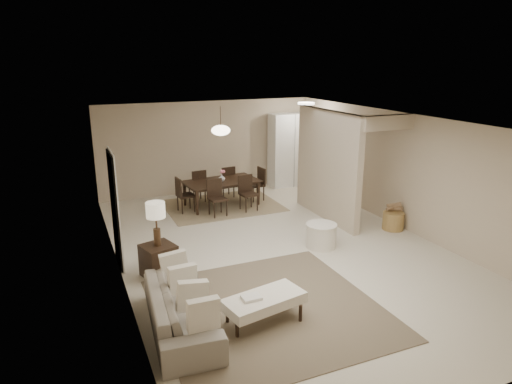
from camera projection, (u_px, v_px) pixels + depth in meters
name	position (u px, v px, depth m)	size (l,w,h in m)	color
floor	(280.00, 249.00, 8.94)	(9.00, 9.00, 0.00)	beige
ceiling	(282.00, 121.00, 8.24)	(9.00, 9.00, 0.00)	white
back_wall	(209.00, 147.00, 12.56)	(6.00, 6.00, 0.00)	#C3B093
left_wall	(116.00, 207.00, 7.45)	(9.00, 9.00, 0.00)	#C3B093
right_wall	(407.00, 173.00, 9.72)	(9.00, 9.00, 0.00)	#C3B093
partition	(327.00, 166.00, 10.37)	(0.15, 2.50, 2.50)	#C3B093
doorway	(115.00, 210.00, 8.06)	(0.04, 0.90, 2.04)	black
pantry_cabinet	(290.00, 150.00, 13.19)	(1.20, 0.55, 2.10)	white
flush_light	(306.00, 103.00, 11.94)	(0.44, 0.44, 0.05)	white
living_rug	(268.00, 309.00, 6.80)	(3.20, 3.20, 0.01)	brown
sofa	(181.00, 309.00, 6.22)	(0.80, 2.05, 0.60)	gray
ottoman_bench	(264.00, 301.00, 6.37)	(1.23, 0.74, 0.41)	beige
side_table	(159.00, 261.00, 7.77)	(0.51, 0.51, 0.56)	black
table_lamp	(156.00, 214.00, 7.53)	(0.32, 0.32, 0.76)	#4C3420
round_pouf	(321.00, 236.00, 8.98)	(0.61, 0.61, 0.47)	beige
wicker_basket	(393.00, 221.00, 9.93)	(0.45, 0.45, 0.39)	olive
dining_rug	(222.00, 206.00, 11.57)	(2.80, 2.10, 0.01)	#8D7C57
dining_table	(222.00, 194.00, 11.48)	(1.84, 1.03, 0.65)	black
dining_chairs	(222.00, 189.00, 11.45)	(2.34, 1.79, 0.86)	black
vase	(222.00, 178.00, 11.36)	(0.16, 0.16, 0.17)	white
yellow_mat	(326.00, 206.00, 11.52)	(0.83, 0.51, 0.01)	gold
pendant_light	(221.00, 130.00, 11.03)	(0.46, 0.46, 0.71)	#4C3420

